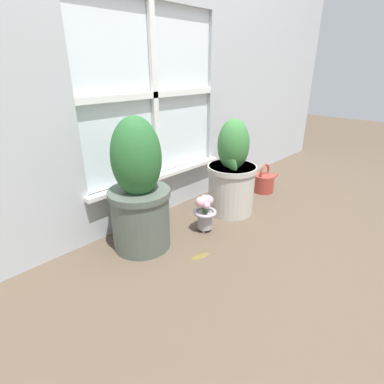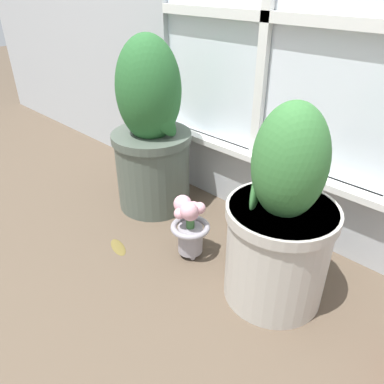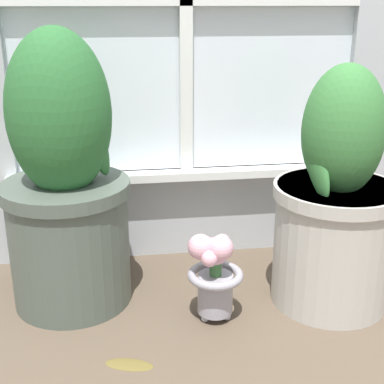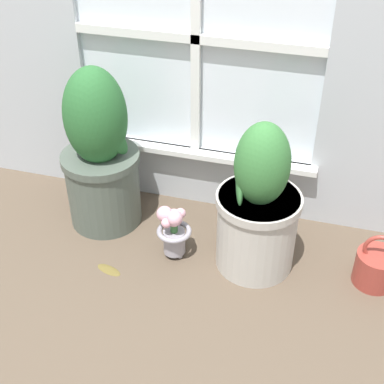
{
  "view_description": "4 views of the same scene",
  "coord_description": "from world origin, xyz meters",
  "px_view_note": "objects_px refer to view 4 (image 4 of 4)",
  "views": [
    {
      "loc": [
        -1.18,
        -0.8,
        0.92
      ],
      "look_at": [
        -0.01,
        0.29,
        0.24
      ],
      "focal_mm": 28.0,
      "sensor_mm": 36.0,
      "label": 1
    },
    {
      "loc": [
        0.76,
        -0.54,
        0.88
      ],
      "look_at": [
        -0.01,
        0.25,
        0.24
      ],
      "focal_mm": 35.0,
      "sensor_mm": 36.0,
      "label": 2
    },
    {
      "loc": [
        -0.2,
        -0.93,
        0.76
      ],
      "look_at": [
        -0.02,
        0.31,
        0.31
      ],
      "focal_mm": 50.0,
      "sensor_mm": 36.0,
      "label": 3
    },
    {
      "loc": [
        0.53,
        -1.32,
        1.47
      ],
      "look_at": [
        0.07,
        0.32,
        0.25
      ],
      "focal_mm": 50.0,
      "sensor_mm": 36.0,
      "label": 4
    }
  ],
  "objects_px": {
    "flower_vase": "(173,229)",
    "potted_plant_left": "(100,157)",
    "watering_can": "(377,267)",
    "potted_plant_right": "(258,210)"
  },
  "relations": [
    {
      "from": "potted_plant_right",
      "to": "flower_vase",
      "type": "distance_m",
      "value": 0.35
    },
    {
      "from": "flower_vase",
      "to": "watering_can",
      "type": "bearing_deg",
      "value": 4.56
    },
    {
      "from": "potted_plant_right",
      "to": "watering_can",
      "type": "height_order",
      "value": "potted_plant_right"
    },
    {
      "from": "potted_plant_left",
      "to": "flower_vase",
      "type": "xyz_separation_m",
      "value": [
        0.35,
        -0.14,
        -0.19
      ]
    },
    {
      "from": "potted_plant_left",
      "to": "flower_vase",
      "type": "relative_size",
      "value": 3.06
    },
    {
      "from": "flower_vase",
      "to": "potted_plant_left",
      "type": "bearing_deg",
      "value": 157.85
    },
    {
      "from": "potted_plant_right",
      "to": "flower_vase",
      "type": "bearing_deg",
      "value": -171.77
    },
    {
      "from": "potted_plant_left",
      "to": "watering_can",
      "type": "xyz_separation_m",
      "value": [
        1.14,
        -0.08,
        -0.25
      ]
    },
    {
      "from": "flower_vase",
      "to": "watering_can",
      "type": "xyz_separation_m",
      "value": [
        0.78,
        0.06,
        -0.06
      ]
    },
    {
      "from": "potted_plant_left",
      "to": "watering_can",
      "type": "distance_m",
      "value": 1.17
    }
  ]
}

